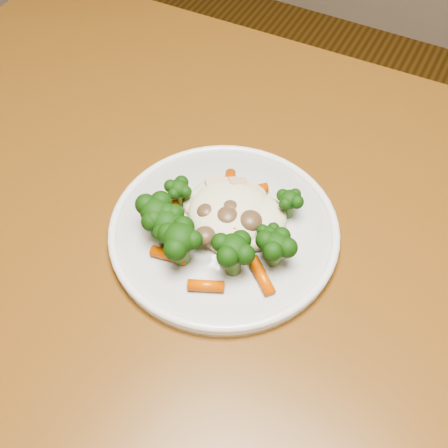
% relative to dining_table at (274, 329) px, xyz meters
% --- Properties ---
extents(dining_table, '(1.24, 0.84, 0.75)m').
position_rel_dining_table_xyz_m(dining_table, '(0.00, 0.00, 0.00)').
color(dining_table, brown).
rests_on(dining_table, ground).
extents(plate, '(0.25, 0.25, 0.01)m').
position_rel_dining_table_xyz_m(plate, '(-0.08, 0.03, 0.10)').
color(plate, white).
rests_on(plate, dining_table).
extents(meal, '(0.18, 0.16, 0.05)m').
position_rel_dining_table_xyz_m(meal, '(-0.08, 0.02, 0.13)').
color(meal, beige).
rests_on(meal, plate).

